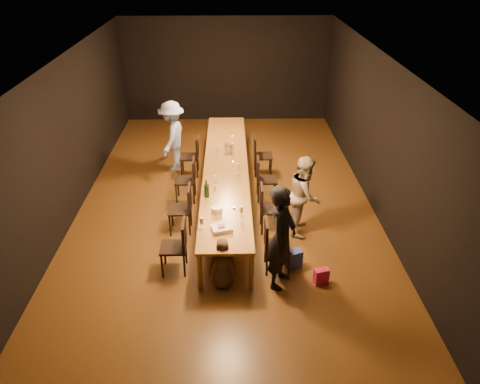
{
  "coord_description": "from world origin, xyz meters",
  "views": [
    {
      "loc": [
        0.1,
        -8.67,
        4.88
      ],
      "look_at": [
        0.26,
        -1.54,
        1.0
      ],
      "focal_mm": 35.0,
      "sensor_mm": 36.0,
      "label": 1
    }
  ],
  "objects_px": {
    "chair_right_3": "(263,155)",
    "woman_tan": "(305,195)",
    "chair_left_2": "(185,180)",
    "plate_stack": "(217,210)",
    "child": "(223,264)",
    "champagne_bottle": "(206,188)",
    "table": "(226,169)",
    "chair_right_0": "(277,245)",
    "chair_left_0": "(173,247)",
    "ice_bucket": "(229,148)",
    "chair_right_2": "(267,179)",
    "man_blue": "(172,136)",
    "chair_right_1": "(271,208)",
    "chair_left_3": "(189,156)",
    "woman_birthday": "(282,237)",
    "birthday_cake": "(222,229)",
    "chair_left_1": "(180,209)"
  },
  "relations": [
    {
      "from": "chair_right_3",
      "to": "ice_bucket",
      "type": "xyz_separation_m",
      "value": [
        -0.79,
        -0.47,
        0.38
      ]
    },
    {
      "from": "chair_right_0",
      "to": "chair_left_2",
      "type": "distance_m",
      "value": 2.94
    },
    {
      "from": "table",
      "to": "chair_right_0",
      "type": "height_order",
      "value": "chair_right_0"
    },
    {
      "from": "chair_right_0",
      "to": "woman_birthday",
      "type": "height_order",
      "value": "woman_birthday"
    },
    {
      "from": "chair_right_2",
      "to": "man_blue",
      "type": "relative_size",
      "value": 0.56
    },
    {
      "from": "chair_right_0",
      "to": "birthday_cake",
      "type": "xyz_separation_m",
      "value": [
        -0.91,
        0.03,
        0.32
      ]
    },
    {
      "from": "child",
      "to": "table",
      "type": "bearing_deg",
      "value": 92.46
    },
    {
      "from": "chair_left_1",
      "to": "child",
      "type": "xyz_separation_m",
      "value": [
        0.81,
        -1.63,
        -0.03
      ]
    },
    {
      "from": "birthday_cake",
      "to": "chair_right_3",
      "type": "bearing_deg",
      "value": 60.61
    },
    {
      "from": "chair_left_2",
      "to": "child",
      "type": "relative_size",
      "value": 1.06
    },
    {
      "from": "chair_left_0",
      "to": "birthday_cake",
      "type": "height_order",
      "value": "chair_left_0"
    },
    {
      "from": "chair_left_3",
      "to": "birthday_cake",
      "type": "bearing_deg",
      "value": -167.48
    },
    {
      "from": "table",
      "to": "woman_tan",
      "type": "xyz_separation_m",
      "value": [
        1.45,
        -1.23,
        0.05
      ]
    },
    {
      "from": "chair_left_0",
      "to": "ice_bucket",
      "type": "bearing_deg",
      "value": -16.19
    },
    {
      "from": "woman_birthday",
      "to": "child",
      "type": "relative_size",
      "value": 1.99
    },
    {
      "from": "chair_right_3",
      "to": "woman_tan",
      "type": "xyz_separation_m",
      "value": [
        0.6,
        -2.43,
        0.29
      ]
    },
    {
      "from": "woman_birthday",
      "to": "birthday_cake",
      "type": "height_order",
      "value": "woman_birthday"
    },
    {
      "from": "table",
      "to": "chair_right_2",
      "type": "relative_size",
      "value": 6.45
    },
    {
      "from": "plate_stack",
      "to": "ice_bucket",
      "type": "height_order",
      "value": "ice_bucket"
    },
    {
      "from": "table",
      "to": "chair_left_2",
      "type": "height_order",
      "value": "chair_left_2"
    },
    {
      "from": "chair_right_1",
      "to": "chair_right_3",
      "type": "bearing_deg",
      "value": 180.0
    },
    {
      "from": "woman_tan",
      "to": "ice_bucket",
      "type": "relative_size",
      "value": 7.73
    },
    {
      "from": "chair_left_2",
      "to": "woman_tan",
      "type": "height_order",
      "value": "woman_tan"
    },
    {
      "from": "ice_bucket",
      "to": "woman_tan",
      "type": "bearing_deg",
      "value": -54.58
    },
    {
      "from": "chair_left_1",
      "to": "chair_right_3",
      "type": "bearing_deg",
      "value": -35.31
    },
    {
      "from": "chair_right_1",
      "to": "ice_bucket",
      "type": "xyz_separation_m",
      "value": [
        -0.79,
        1.93,
        0.38
      ]
    },
    {
      "from": "chair_left_0",
      "to": "chair_left_3",
      "type": "xyz_separation_m",
      "value": [
        0.0,
        3.6,
        0.0
      ]
    },
    {
      "from": "ice_bucket",
      "to": "chair_left_3",
      "type": "bearing_deg",
      "value": 152.67
    },
    {
      "from": "plate_stack",
      "to": "champagne_bottle",
      "type": "height_order",
      "value": "champagne_bottle"
    },
    {
      "from": "chair_right_1",
      "to": "woman_tan",
      "type": "xyz_separation_m",
      "value": [
        0.6,
        -0.03,
        0.29
      ]
    },
    {
      "from": "woman_birthday",
      "to": "plate_stack",
      "type": "xyz_separation_m",
      "value": [
        -1.01,
        0.96,
        -0.07
      ]
    },
    {
      "from": "plate_stack",
      "to": "ice_bucket",
      "type": "xyz_separation_m",
      "value": [
        0.2,
        2.54,
        0.04
      ]
    },
    {
      "from": "table",
      "to": "chair_right_1",
      "type": "distance_m",
      "value": 1.49
    },
    {
      "from": "table",
      "to": "chair_right_3",
      "type": "xyz_separation_m",
      "value": [
        0.85,
        1.2,
        -0.24
      ]
    },
    {
      "from": "woman_tan",
      "to": "chair_left_2",
      "type": "bearing_deg",
      "value": 74.46
    },
    {
      "from": "table",
      "to": "champagne_bottle",
      "type": "relative_size",
      "value": 16.06
    },
    {
      "from": "champagne_bottle",
      "to": "chair_left_0",
      "type": "bearing_deg",
      "value": -113.92
    },
    {
      "from": "child",
      "to": "champagne_bottle",
      "type": "bearing_deg",
      "value": 103.99
    },
    {
      "from": "champagne_bottle",
      "to": "chair_right_1",
      "type": "bearing_deg",
      "value": 2.43
    },
    {
      "from": "woman_birthday",
      "to": "ice_bucket",
      "type": "xyz_separation_m",
      "value": [
        -0.81,
        3.49,
        -0.02
      ]
    },
    {
      "from": "woman_tan",
      "to": "child",
      "type": "height_order",
      "value": "woman_tan"
    },
    {
      "from": "chair_right_0",
      "to": "ice_bucket",
      "type": "relative_size",
      "value": 4.76
    },
    {
      "from": "chair_left_2",
      "to": "plate_stack",
      "type": "xyz_separation_m",
      "value": [
        0.7,
        -1.81,
        0.34
      ]
    },
    {
      "from": "chair_right_2",
      "to": "champagne_bottle",
      "type": "distance_m",
      "value": 1.79
    },
    {
      "from": "chair_left_3",
      "to": "ice_bucket",
      "type": "height_order",
      "value": "ice_bucket"
    },
    {
      "from": "ice_bucket",
      "to": "man_blue",
      "type": "bearing_deg",
      "value": 148.84
    },
    {
      "from": "chair_right_2",
      "to": "man_blue",
      "type": "bearing_deg",
      "value": -125.93
    },
    {
      "from": "chair_left_0",
      "to": "chair_left_1",
      "type": "height_order",
      "value": "same"
    },
    {
      "from": "chair_right_1",
      "to": "champagne_bottle",
      "type": "height_order",
      "value": "champagne_bottle"
    },
    {
      "from": "chair_left_2",
      "to": "chair_left_3",
      "type": "bearing_deg",
      "value": 0.0
    }
  ]
}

